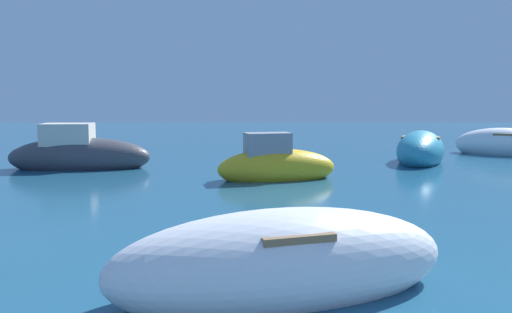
# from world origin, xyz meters

# --- Properties ---
(moored_boat_1) EXTENTS (3.42, 1.82, 1.50)m
(moored_boat_1) POSITION_xyz_m (-5.64, 10.00, 0.36)
(moored_boat_1) COLOR gold
(moored_boat_1) RESTS_ON ground
(moored_boat_5) EXTENTS (4.39, 1.63, 1.68)m
(moored_boat_5) POSITION_xyz_m (-11.63, 12.31, 0.43)
(moored_boat_5) COLOR #3F3F47
(moored_boat_5) RESTS_ON ground
(moored_boat_6) EXTENTS (3.82, 3.15, 1.32)m
(moored_boat_6) POSITION_xyz_m (3.50, 15.83, 0.37)
(moored_boat_6) COLOR white
(moored_boat_6) RESTS_ON ground
(moored_boat_7) EXTENTS (4.24, 2.44, 1.27)m
(moored_boat_7) POSITION_xyz_m (-6.09, 1.64, 0.35)
(moored_boat_7) COLOR white
(moored_boat_7) RESTS_ON ground
(moored_boat_8) EXTENTS (2.89, 4.06, 1.38)m
(moored_boat_8) POSITION_xyz_m (-0.49, 13.62, 0.38)
(moored_boat_8) COLOR teal
(moored_boat_8) RESTS_ON ground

